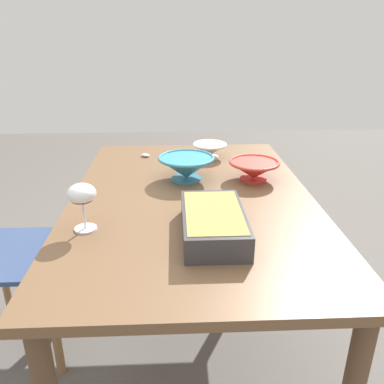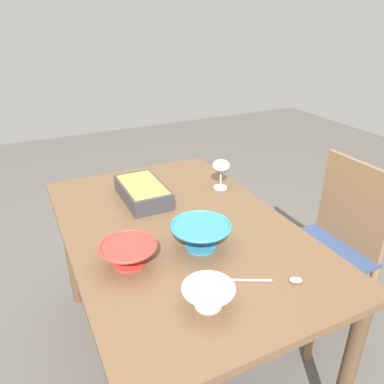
% 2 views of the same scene
% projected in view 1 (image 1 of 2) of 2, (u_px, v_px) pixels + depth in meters
% --- Properties ---
extents(ground_plane, '(8.00, 8.00, 0.00)m').
position_uv_depth(ground_plane, '(192.00, 349.00, 1.76)').
color(ground_plane, '#5B5651').
extents(dining_table, '(1.38, 0.90, 0.75)m').
position_uv_depth(dining_table, '(192.00, 217.00, 1.51)').
color(dining_table, brown).
rests_on(dining_table, ground_plane).
extents(wine_glass, '(0.09, 0.09, 0.15)m').
position_uv_depth(wine_glass, '(82.00, 196.00, 1.18)').
color(wine_glass, white).
rests_on(wine_glass, dining_table).
extents(casserole_dish, '(0.34, 0.19, 0.08)m').
position_uv_depth(casserole_dish, '(213.00, 222.00, 1.18)').
color(casserole_dish, '#38383D').
rests_on(casserole_dish, dining_table).
extents(mixing_bowl, '(0.21, 0.21, 0.08)m').
position_uv_depth(mixing_bowl, '(254.00, 169.00, 1.61)').
color(mixing_bowl, red).
rests_on(mixing_bowl, dining_table).
extents(small_bowl, '(0.23, 0.23, 0.10)m').
position_uv_depth(small_bowl, '(186.00, 167.00, 1.61)').
color(small_bowl, teal).
rests_on(small_bowl, dining_table).
extents(serving_bowl, '(0.16, 0.16, 0.07)m').
position_uv_depth(serving_bowl, '(210.00, 150.00, 1.89)').
color(serving_bowl, white).
rests_on(serving_bowl, dining_table).
extents(serving_spoon, '(0.13, 0.24, 0.01)m').
position_uv_depth(serving_spoon, '(155.00, 157.00, 1.89)').
color(serving_spoon, silver).
rests_on(serving_spoon, dining_table).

